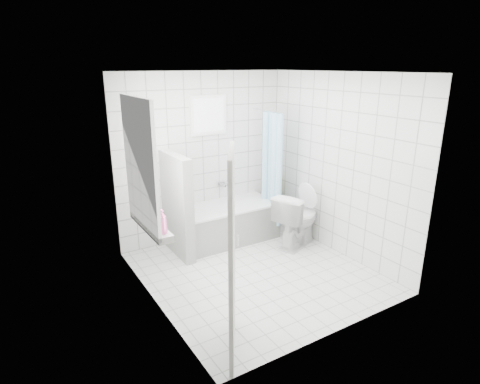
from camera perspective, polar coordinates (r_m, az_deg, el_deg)
ground at (r=5.54m, az=2.22°, el=-11.30°), size 3.00×3.00×0.00m
ceiling at (r=4.85m, az=2.60°, el=16.68°), size 3.00×3.00×0.00m
wall_back at (r=6.30m, az=-5.27°, el=4.92°), size 2.80×0.02×2.60m
wall_front at (r=3.95m, az=14.64°, el=-3.42°), size 2.80×0.02×2.60m
wall_left at (r=4.44m, az=-12.76°, el=-0.91°), size 0.02×3.00×2.60m
wall_right at (r=5.91m, az=13.74°, el=3.64°), size 0.02×3.00×2.60m
window_left at (r=4.65m, az=-13.72°, el=3.70°), size 0.01×0.90×1.40m
window_back at (r=6.19m, az=-4.41°, el=10.83°), size 0.50×0.01×0.50m
window_sill at (r=4.89m, az=-12.59°, el=-4.67°), size 0.18×1.02×0.08m
door at (r=3.73m, az=-1.15°, el=-9.17°), size 0.46×0.70×2.00m
bathtub at (r=6.38m, az=-1.83°, el=-4.36°), size 1.58×0.77×0.58m
partition_wall at (r=5.82m, az=-8.93°, el=-1.93°), size 0.15×0.85×1.50m
tiled_ledge at (r=7.14m, az=4.75°, el=-2.08°), size 0.40×0.24×0.55m
toilet at (r=6.21m, az=8.18°, el=-3.81°), size 0.95×0.75×0.86m
curtain_rod at (r=6.32m, az=3.99°, el=11.44°), size 0.02×0.80×0.02m
shower_curtain at (r=6.38m, az=4.50°, el=3.26°), size 0.14×0.48×1.78m
tub_faucet at (r=6.52m, az=-2.58°, el=1.33°), size 0.18×0.06×0.06m
sill_bottles at (r=4.81m, az=-12.50°, el=-2.95°), size 0.16×0.79×0.29m
ledge_bottles at (r=6.99m, az=4.93°, el=0.90°), size 0.17×0.16×0.27m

